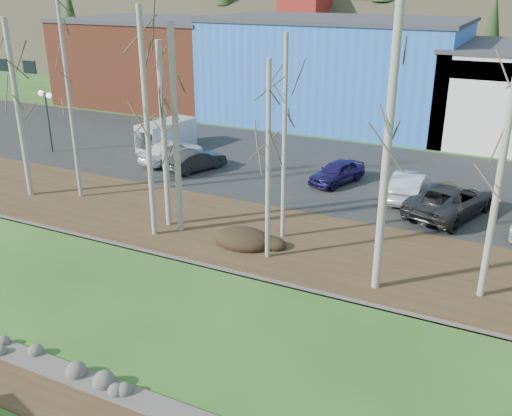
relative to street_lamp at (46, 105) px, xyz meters
The scene contains 25 objects.
dirt_strip 27.18m from the street_lamp, 43.14° to the right, with size 80.00×1.80×0.03m, color #382616.
near_bank_rocks 26.51m from the street_lamp, 41.55° to the right, with size 80.00×0.80×0.50m, color #47423D, non-canonical shape.
river 24.02m from the street_lamp, 34.14° to the right, with size 80.00×8.00×0.90m, color #131D30, non-canonical shape.
far_bank_rocks 22.00m from the street_lamp, 25.16° to the right, with size 80.00×0.80×0.46m, color #47423D, non-canonical shape.
far_bank 20.85m from the street_lamp, 17.07° to the right, with size 80.00×7.00×0.15m, color #382616.
parking_lot 20.45m from the street_lamp, 12.75° to the left, with size 80.00×14.00×0.14m, color black.
building_brick 18.96m from the street_lamp, 103.17° to the left, with size 16.32×12.24×7.80m.
building_blue 22.99m from the street_lamp, 53.45° to the left, with size 20.40×12.24×8.30m.
dirt_mound 20.11m from the street_lamp, 21.46° to the right, with size 2.68×1.89×0.53m, color black.
birch_0 8.69m from the street_lamp, 52.63° to the right, with size 0.28×0.28×9.21m.
birch_1 10.07m from the street_lamp, 36.61° to the right, with size 0.20×0.20×11.49m.
birch_2 15.91m from the street_lamp, 25.70° to the right, with size 0.27×0.27×8.51m.
birch_3 16.57m from the street_lamp, 29.48° to the right, with size 0.24×0.24×9.99m.
birch_4 16.83m from the street_lamp, 25.32° to the right, with size 0.28×0.28×9.35m.
birch_5 20.59m from the street_lamp, 16.25° to the right, with size 0.20×0.20×8.94m.
birch_6 21.51m from the street_lamp, 21.58° to the right, with size 0.20×0.20×8.16m.
birch_7 26.25m from the street_lamp, 18.76° to the right, with size 0.30×0.30×10.77m.
birch_8 29.42m from the street_lamp, 14.40° to the right, with size 0.25×0.25×10.90m.
street_lamp is the anchor object (origin of this frame).
car_0 9.21m from the street_lamp, 10.06° to the left, with size 1.77×4.41×1.50m, color white.
car_1 11.35m from the street_lamp, ahead, with size 1.35×3.87×1.27m, color black.
car_2 19.83m from the street_lamp, ahead, with size 1.55×3.85×1.31m, color #1C144A.
car_3 23.98m from the street_lamp, ahead, with size 1.60×4.59×1.51m, color silver.
car_4 26.22m from the street_lamp, ahead, with size 2.64×5.74×1.59m, color #2B2B2E.
van_grey 7.97m from the street_lamp, 32.66° to the left, with size 2.48×4.53×1.88m.
Camera 1 is at (9.48, -6.93, 10.93)m, focal length 40.00 mm.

